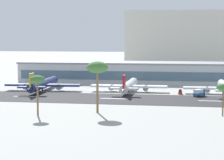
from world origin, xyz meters
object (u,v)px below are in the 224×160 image
service_baggage_tug_1 (180,92)px  palm_tree_3 (223,88)px  terminal_building (144,72)px  palm_tree_2 (97,68)px  airliner_gold_tail_gate_0 (43,84)px  airliner_red_tail_gate_1 (129,86)px  palm_tree_1 (37,80)px  service_box_truck_0 (199,93)px  distant_hotel_block (183,41)px

service_baggage_tug_1 → palm_tree_3: palm_tree_3 is taller
terminal_building → palm_tree_2: bearing=-92.1°
airliner_gold_tail_gate_0 → service_baggage_tug_1: 67.16m
terminal_building → airliner_red_tail_gate_1: (-1.89, -49.70, -2.95)m
terminal_building → palm_tree_3: (38.21, -111.27, 3.46)m
terminal_building → airliner_red_tail_gate_1: 49.83m
airliner_gold_tail_gate_0 → palm_tree_1: (21.80, -68.22, 8.54)m
service_box_truck_0 → palm_tree_3: bearing=-136.9°
terminal_building → palm_tree_1: size_ratio=10.87×
terminal_building → service_baggage_tug_1: size_ratio=44.78×
palm_tree_3 → airliner_red_tail_gate_1: bearing=123.1°
distant_hotel_block → palm_tree_3: (17.43, -226.05, -14.79)m
service_baggage_tug_1 → palm_tree_1: bearing=-37.2°
service_baggage_tug_1 → service_box_truck_0: bearing=46.0°
service_box_truck_0 → service_baggage_tug_1: service_box_truck_0 is taller
service_baggage_tug_1 → palm_tree_2: (-26.94, -58.01, 14.42)m
terminal_building → service_baggage_tug_1: terminal_building is taller
service_box_truck_0 → palm_tree_1: (-53.86, -59.91, 9.99)m
terminal_building → service_box_truck_0: bearing=-62.8°
airliner_gold_tail_gate_0 → palm_tree_2: size_ratio=2.73×
distant_hotel_block → terminal_building: bearing=-100.3°
distant_hotel_block → airliner_red_tail_gate_1: bearing=-97.8°
airliner_gold_tail_gate_0 → palm_tree_3: bearing=-128.6°
palm_tree_2 → service_baggage_tug_1: bearing=65.1°
airliner_gold_tail_gate_0 → service_box_truck_0: bearing=-99.5°
service_box_truck_0 → palm_tree_1: size_ratio=0.46×
airliner_gold_tail_gate_0 → service_baggage_tug_1: bearing=-94.1°
airliner_red_tail_gate_1 → palm_tree_1: bearing=163.0°
terminal_building → palm_tree_3: terminal_building is taller
distant_hotel_block → palm_tree_1: (-43.23, -235.80, -12.46)m
palm_tree_3 → service_baggage_tug_1: bearing=104.9°
service_baggage_tug_1 → palm_tree_2: bearing=-28.1°
distant_hotel_block → palm_tree_2: distant_hotel_block is taller
airliner_red_tail_gate_1 → palm_tree_3: 73.75m
airliner_red_tail_gate_1 → palm_tree_1: palm_tree_1 is taller
palm_tree_1 → terminal_building: bearing=79.5°
distant_hotel_block → service_baggage_tug_1: (2.09, -168.53, -23.19)m
distant_hotel_block → service_baggage_tug_1: 170.13m
distant_hotel_block → service_box_truck_0: distant_hotel_block is taller
palm_tree_1 → palm_tree_2: palm_tree_2 is taller
airliner_gold_tail_gate_0 → service_box_truck_0: (75.66, -8.31, -1.45)m
airliner_red_tail_gate_1 → service_box_truck_0: bearing=-109.9°
service_baggage_tug_1 → palm_tree_2: 65.57m
palm_tree_2 → palm_tree_1: bearing=-153.2°
service_baggage_tug_1 → palm_tree_3: size_ratio=0.30×
distant_hotel_block → airliner_gold_tail_gate_0: bearing=-111.2°
airliner_gold_tail_gate_0 → palm_tree_2: palm_tree_2 is taller
airliner_red_tail_gate_1 → terminal_building: bearing=-3.1°
distant_hotel_block → airliner_gold_tail_gate_0: (-65.02, -167.59, -21.00)m
terminal_building → airliner_gold_tail_gate_0: terminal_building is taller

